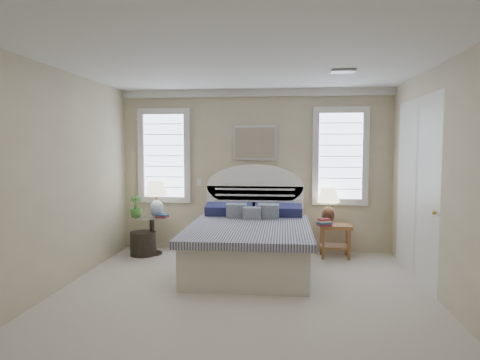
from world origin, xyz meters
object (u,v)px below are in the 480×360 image
object	(u,v)px
nightstand_right	(335,233)
lamp_right	(328,201)
side_table_left	(152,231)
floor_pot	(143,243)
bed	(250,241)
lamp_left	(157,195)

from	to	relation	value
nightstand_right	lamp_right	bearing A→B (deg)	128.49
side_table_left	floor_pot	size ratio (longest dim) A/B	1.50
side_table_left	floor_pot	xyz separation A→B (m)	(-0.12, -0.08, -0.20)
bed	floor_pot	xyz separation A→B (m)	(-1.77, 0.51, -0.19)
lamp_right	nightstand_right	bearing A→B (deg)	-51.51
nightstand_right	lamp_left	world-z (taller)	lamp_left
side_table_left	floor_pot	world-z (taller)	side_table_left
bed	nightstand_right	bearing A→B (deg)	28.03
nightstand_right	lamp_right	distance (m)	0.52
lamp_right	bed	bearing A→B (deg)	-145.64
lamp_left	lamp_right	distance (m)	2.77
bed	lamp_right	world-z (taller)	bed
floor_pot	lamp_left	world-z (taller)	lamp_left
floor_pot	lamp_right	distance (m)	3.07
nightstand_right	floor_pot	world-z (taller)	nightstand_right
bed	nightstand_right	size ratio (longest dim) A/B	4.29
floor_pot	lamp_left	bearing A→B (deg)	8.12
side_table_left	floor_pot	bearing A→B (deg)	-147.44
bed	nightstand_right	xyz separation A→B (m)	(1.30, 0.69, 0.00)
side_table_left	lamp_left	size ratio (longest dim) A/B	1.07
bed	lamp_right	bearing A→B (deg)	34.36
side_table_left	nightstand_right	bearing A→B (deg)	1.94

